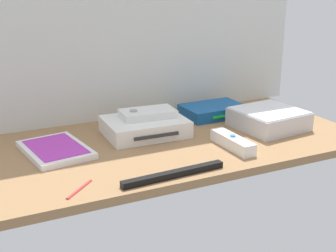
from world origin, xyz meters
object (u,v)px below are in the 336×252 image
sensor_bar (174,174)px  mini_computer (269,119)px  game_console (145,127)px  remote_wand (233,142)px  game_case (56,150)px  network_router (213,111)px  remote_classic_pad (148,113)px  stylus_pen (79,188)px

sensor_bar → mini_computer: bearing=22.6°
game_console → remote_wand: game_console is taller
game_console → game_case: bearing=-171.4°
game_case → sensor_bar: game_case is taller
mini_computer → network_router: mini_computer is taller
remote_wand → sensor_bar: 22.67cm
remote_wand → remote_classic_pad: bearing=124.2°
game_console → network_router: (25.01, 6.45, -0.50)cm
game_case → stylus_pen: 22.31cm
game_console → mini_computer: mini_computer is taller
game_console → mini_computer: bearing=-14.5°
game_case → network_router: 50.45cm
game_case → remote_classic_pad: 26.64cm
mini_computer → game_case: mini_computer is taller
sensor_bar → remote_wand: bearing=21.2°
remote_wand → remote_classic_pad: 24.64cm
game_console → mini_computer: (33.07, -9.89, 0.44)cm
mini_computer → game_case: size_ratio=0.90×
network_router → remote_wand: (-9.52, -25.17, -0.19)cm
stylus_pen → remote_wand: bearing=8.9°
sensor_bar → stylus_pen: bearing=169.4°
game_console → network_router: game_console is taller
game_case → remote_wand: (40.07, -15.95, 0.75)cm
remote_wand → sensor_bar: remote_wand is taller
game_case → network_router: network_router is taller
game_console → sensor_bar: size_ratio=0.90×
remote_wand → network_router: bearing=68.0°
sensor_bar → stylus_pen: 19.91cm
sensor_bar → stylus_pen: sensor_bar is taller
game_console → network_router: size_ratio=1.17×
mini_computer → remote_classic_pad: (-31.71, 10.98, 2.77)cm
game_case → mini_computer: bearing=-15.1°
game_case → remote_wand: 43.13cm
remote_classic_pad → stylus_pen: 37.46cm
remote_wand → game_case: bearing=157.0°
game_case → remote_classic_pad: (25.95, 3.86, 4.65)cm
mini_computer → remote_wand: (-17.59, -8.82, -1.13)cm
game_console → stylus_pen: bearing=-132.7°
game_console → sensor_bar: bearing=-98.5°
sensor_bar → game_console: bearing=76.8°
game_console → network_router: bearing=16.6°
remote_wand → game_console: bearing=128.3°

